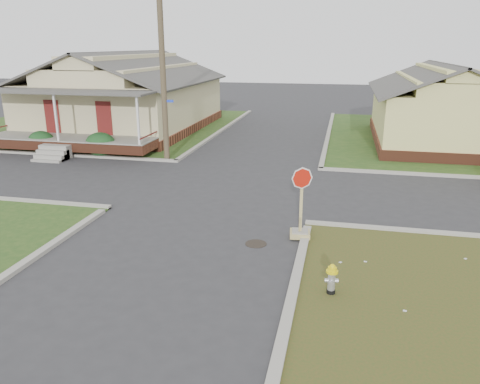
# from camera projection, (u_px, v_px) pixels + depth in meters

# --- Properties ---
(ground) EXTENTS (120.00, 120.00, 0.00)m
(ground) POSITION_uv_depth(u_px,v_px,m) (191.00, 232.00, 14.80)
(ground) COLOR #2C2C2F
(ground) RESTS_ON ground
(verge_far_left) EXTENTS (19.00, 19.00, 0.05)m
(verge_far_left) POSITION_uv_depth(u_px,v_px,m) (99.00, 125.00, 34.23)
(verge_far_left) COLOR #234318
(verge_far_left) RESTS_ON ground
(curbs) EXTENTS (80.00, 40.00, 0.12)m
(curbs) POSITION_uv_depth(u_px,v_px,m) (228.00, 187.00, 19.46)
(curbs) COLOR #99968A
(curbs) RESTS_ON ground
(manhole) EXTENTS (0.64, 0.64, 0.01)m
(manhole) POSITION_uv_depth(u_px,v_px,m) (256.00, 244.00, 13.88)
(manhole) COLOR black
(manhole) RESTS_ON ground
(corner_house) EXTENTS (10.10, 15.50, 5.30)m
(corner_house) POSITION_uv_depth(u_px,v_px,m) (126.00, 97.00, 31.71)
(corner_house) COLOR brown
(corner_house) RESTS_ON ground
(side_house_yellow) EXTENTS (7.60, 11.60, 4.70)m
(side_house_yellow) POSITION_uv_depth(u_px,v_px,m) (440.00, 106.00, 27.44)
(side_house_yellow) COLOR brown
(side_house_yellow) RESTS_ON ground
(utility_pole) EXTENTS (1.80, 0.28, 9.00)m
(utility_pole) POSITION_uv_depth(u_px,v_px,m) (163.00, 66.00, 22.55)
(utility_pole) COLOR #423826
(utility_pole) RESTS_ON ground
(fire_hydrant) EXTENTS (0.28, 0.28, 0.75)m
(fire_hydrant) POSITION_uv_depth(u_px,v_px,m) (332.00, 277.00, 10.92)
(fire_hydrant) COLOR black
(fire_hydrant) RESTS_ON ground
(stop_sign) EXTENTS (0.62, 0.61, 2.19)m
(stop_sign) POSITION_uv_depth(u_px,v_px,m) (300.00, 222.00, 14.17)
(stop_sign) COLOR tan
(stop_sign) RESTS_ON ground
(hedge_left) EXTENTS (1.47, 1.20, 1.12)m
(hedge_left) POSITION_uv_depth(u_px,v_px,m) (41.00, 141.00, 25.48)
(hedge_left) COLOR #153B1D
(hedge_left) RESTS_ON verge_far_left
(hedge_right) EXTENTS (1.54, 1.26, 1.18)m
(hedge_right) POSITION_uv_depth(u_px,v_px,m) (101.00, 144.00, 24.60)
(hedge_right) COLOR #153B1D
(hedge_right) RESTS_ON verge_far_left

